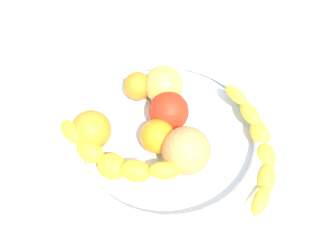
{
  "coord_description": "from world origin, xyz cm",
  "views": [
    {
      "loc": [
        -31.1,
        -1.75,
        57.5
      ],
      "look_at": [
        0.0,
        0.0,
        8.19
      ],
      "focal_mm": 37.49,
      "sensor_mm": 36.0,
      "label": 1
    }
  ],
  "objects": [
    {
      "name": "orange_mid_right",
      "position": [
        -2.01,
        1.63,
        8.07
      ],
      "size": [
        5.77,
        5.77,
        5.77
      ],
      "primitive_type": "sphere",
      "color": "orange",
      "rests_on": "fruit_bowl"
    },
    {
      "name": "orange_front",
      "position": [
        8.5,
        5.95,
        7.77
      ],
      "size": [
        5.17,
        5.17,
        5.17
      ],
      "primitive_type": "sphere",
      "color": "orange",
      "rests_on": "fruit_bowl"
    },
    {
      "name": "banana_draped_left",
      "position": [
        -6.87,
        8.18,
        8.4
      ],
      "size": [
        10.52,
        20.16,
        5.81
      ],
      "color": "yellow",
      "rests_on": "fruit_bowl"
    },
    {
      "name": "banana_draped_right",
      "position": [
        -2.52,
        -14.76,
        7.77
      ],
      "size": [
        24.44,
        8.46,
        4.08
      ],
      "color": "yellow",
      "rests_on": "fruit_bowl"
    },
    {
      "name": "orange_mid_left",
      "position": [
        -1.67,
        12.52,
        8.51
      ],
      "size": [
        6.65,
        6.65,
        6.65
      ],
      "primitive_type": "sphere",
      "color": "orange",
      "rests_on": "fruit_bowl"
    },
    {
      "name": "peach_blush",
      "position": [
        -4.97,
        -3.15,
        9.1
      ],
      "size": [
        7.82,
        7.82,
        7.82
      ],
      "primitive_type": "sphere",
      "color": "#ED9955",
      "rests_on": "fruit_bowl"
    },
    {
      "name": "apple_yellow",
      "position": [
        8.23,
        1.17,
        8.71
      ],
      "size": [
        7.04,
        7.04,
        7.04
      ],
      "primitive_type": "sphere",
      "color": "#ECBE53",
      "rests_on": "fruit_bowl"
    },
    {
      "name": "fruit_bowl",
      "position": [
        0.0,
        0.0,
        5.56
      ],
      "size": [
        34.72,
        34.72,
        4.99
      ],
      "color": "white",
      "rests_on": "kitchen_counter"
    },
    {
      "name": "kitchen_counter",
      "position": [
        0.0,
        0.0,
        1.5
      ],
      "size": [
        120.0,
        120.0,
        3.0
      ],
      "primitive_type": "cube",
      "color": "#B1A695",
      "rests_on": "ground"
    },
    {
      "name": "tomato_red",
      "position": [
        2.61,
        -0.05,
        8.63
      ],
      "size": [
        6.88,
        6.88,
        6.88
      ],
      "primitive_type": "sphere",
      "color": "red",
      "rests_on": "fruit_bowl"
    }
  ]
}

